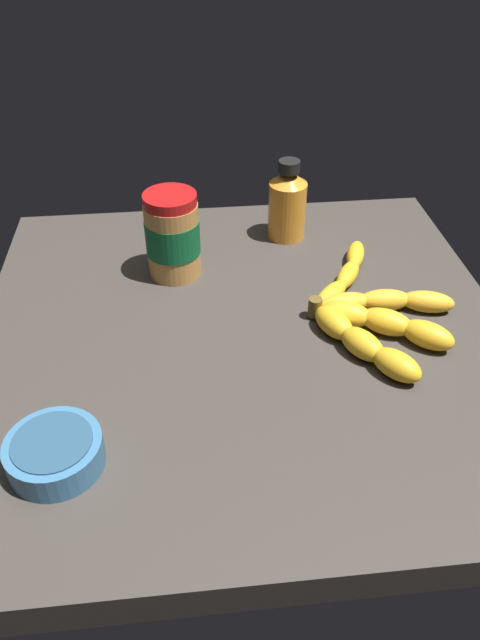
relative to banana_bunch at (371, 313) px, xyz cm
name	(u,v)px	position (x,y,z in cm)	size (l,w,h in cm)	color
ground_plane	(245,343)	(-18.21, 0.13, -4.14)	(76.10, 75.44, 4.83)	#38332D
banana_bunch	(371,313)	(0.00, 0.00, 0.00)	(22.45, 35.45, 3.74)	gold
peanut_butter_jar	(173,236)	(-27.86, 16.33, 5.12)	(8.56, 8.56, 13.88)	#BF8442
honey_bottle	(287,203)	(-8.06, 26.01, 4.68)	(6.50, 6.50, 14.08)	orange
small_bowl	(55,452)	(-41.89, -21.07, 0.22)	(10.81, 10.81, 3.82)	teal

